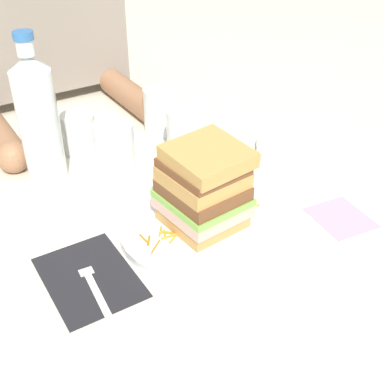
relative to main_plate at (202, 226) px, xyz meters
The scene contains 29 objects.
ground_plane 0.01m from the main_plate, 26.68° to the right, with size 3.00×3.00×0.00m, color beige.
main_plate is the anchor object (origin of this frame).
sandwich 0.07m from the main_plate, 45.84° to the right, with size 0.12×0.13×0.14m.
carrot_shred_0 0.09m from the main_plate, behind, with size 0.00×0.00×0.02m, color orange.
carrot_shred_1 0.06m from the main_plate, 169.36° to the right, with size 0.00×0.00×0.03m, color orange.
carrot_shred_2 0.06m from the main_plate, behind, with size 0.00×0.00×0.02m, color orange.
carrot_shred_3 0.06m from the main_plate, behind, with size 0.00×0.00×0.03m, color orange.
carrot_shred_4 0.07m from the main_plate, 169.21° to the left, with size 0.00×0.00×0.02m, color orange.
carrot_shred_5 0.10m from the main_plate, behind, with size 0.00×0.00×0.03m, color orange.
carrot_shred_6 0.09m from the main_plate, behind, with size 0.00×0.00×0.03m, color orange.
carrot_shred_7 0.07m from the main_plate, behind, with size 0.00×0.00×0.02m, color orange.
carrot_shred_8 0.08m from the main_plate, ahead, with size 0.00×0.00×0.03m, color orange.
carrot_shred_9 0.08m from the main_plate, ahead, with size 0.00×0.00×0.03m, color orange.
carrot_shred_10 0.08m from the main_plate, ahead, with size 0.00×0.00×0.02m, color orange.
carrot_shred_11 0.08m from the main_plate, ahead, with size 0.00×0.00×0.03m, color orange.
carrot_shred_12 0.09m from the main_plate, 13.01° to the left, with size 0.00×0.00×0.02m, color orange.
carrot_shred_13 0.09m from the main_plate, ahead, with size 0.00×0.00×0.03m, color orange.
carrot_shred_14 0.09m from the main_plate, ahead, with size 0.00×0.00×0.03m, color orange.
carrot_shred_15 0.10m from the main_plate, ahead, with size 0.00×0.00×0.03m, color orange.
napkin_dark 0.19m from the main_plate, behind, with size 0.12×0.16×0.00m, color black.
fork 0.20m from the main_plate, behind, with size 0.03×0.17×0.00m.
knife 0.15m from the main_plate, ahead, with size 0.04×0.20×0.00m.
juice_glass 0.23m from the main_plate, 64.43° to the left, with size 0.07×0.07×0.10m.
water_bottle 0.34m from the main_plate, 117.92° to the left, with size 0.07×0.07×0.27m.
empty_tumbler_0 0.35m from the main_plate, 100.31° to the left, with size 0.07×0.07×0.08m, color silver.
empty_tumbler_1 0.24m from the main_plate, 98.80° to the left, with size 0.07×0.07×0.10m, color silver.
empty_tumbler_2 0.36m from the main_plate, 70.41° to the left, with size 0.08×0.08×0.10m, color silver.
side_plate 0.33m from the main_plate, 17.21° to the left, with size 0.20×0.20×0.01m, color white.
napkin_pink 0.23m from the main_plate, 24.85° to the right, with size 0.08×0.10×0.00m, color pink.
Camera 1 is at (-0.37, -0.52, 0.50)m, focal length 47.34 mm.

